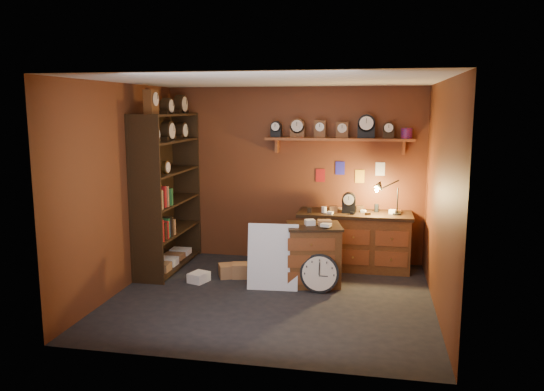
{
  "coord_description": "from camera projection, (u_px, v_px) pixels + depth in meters",
  "views": [
    {
      "loc": [
        1.23,
        -6.31,
        2.39
      ],
      "look_at": [
        -0.06,
        0.35,
        1.26
      ],
      "focal_mm": 35.0,
      "sensor_mm": 36.0,
      "label": 1
    }
  ],
  "objects": [
    {
      "name": "floor",
      "position": [
        272.0,
        297.0,
        6.74
      ],
      "size": [
        4.0,
        4.0,
        0.0
      ],
      "primitive_type": "plane",
      "color": "black",
      "rests_on": "ground"
    },
    {
      "name": "big_round_clock",
      "position": [
        319.0,
        273.0,
        6.91
      ],
      "size": [
        0.51,
        0.17,
        0.51
      ],
      "color": "black",
      "rests_on": "ground"
    },
    {
      "name": "room_shell",
      "position": [
        277.0,
        162.0,
        6.55
      ],
      "size": [
        4.02,
        3.62,
        2.71
      ],
      "color": "brown",
      "rests_on": "ground"
    },
    {
      "name": "low_cabinet",
      "position": [
        314.0,
        252.0,
        7.2
      ],
      "size": [
        0.83,
        0.75,
        0.91
      ],
      "rotation": [
        0.0,
        0.0,
        0.22
      ],
      "color": "brown",
      "rests_on": "ground"
    },
    {
      "name": "floor_box_c",
      "position": [
        242.0,
        270.0,
        7.52
      ],
      "size": [
        0.31,
        0.27,
        0.2
      ],
      "primitive_type": "cube",
      "rotation": [
        0.0,
        0.0,
        0.19
      ],
      "color": "#966841",
      "rests_on": "ground"
    },
    {
      "name": "white_panel",
      "position": [
        273.0,
        288.0,
        7.08
      ],
      "size": [
        0.68,
        0.23,
        0.89
      ],
      "primitive_type": "cube",
      "rotation": [
        -0.17,
        0.0,
        0.07
      ],
      "color": "silver",
      "rests_on": "ground"
    },
    {
      "name": "floor_box_b",
      "position": [
        199.0,
        277.0,
        7.33
      ],
      "size": [
        0.29,
        0.32,
        0.13
      ],
      "primitive_type": "cube",
      "rotation": [
        0.0,
        0.0,
        -0.33
      ],
      "color": "white",
      "rests_on": "ground"
    },
    {
      "name": "mini_fridge",
      "position": [
        297.0,
        251.0,
        8.02
      ],
      "size": [
        0.51,
        0.52,
        0.47
      ],
      "rotation": [
        0.0,
        0.0,
        -0.13
      ],
      "color": "silver",
      "rests_on": "ground"
    },
    {
      "name": "workbench",
      "position": [
        354.0,
        237.0,
        7.91
      ],
      "size": [
        1.67,
        0.66,
        1.36
      ],
      "color": "brown",
      "rests_on": "ground"
    },
    {
      "name": "floor_box_a",
      "position": [
        230.0,
        271.0,
        7.54
      ],
      "size": [
        0.37,
        0.35,
        0.18
      ],
      "primitive_type": "cube",
      "rotation": [
        0.0,
        0.0,
        0.42
      ],
      "color": "#966841",
      "rests_on": "ground"
    },
    {
      "name": "shelving_unit",
      "position": [
        165.0,
        185.0,
        7.82
      ],
      "size": [
        0.47,
        1.6,
        2.58
      ],
      "color": "black",
      "rests_on": "ground"
    }
  ]
}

